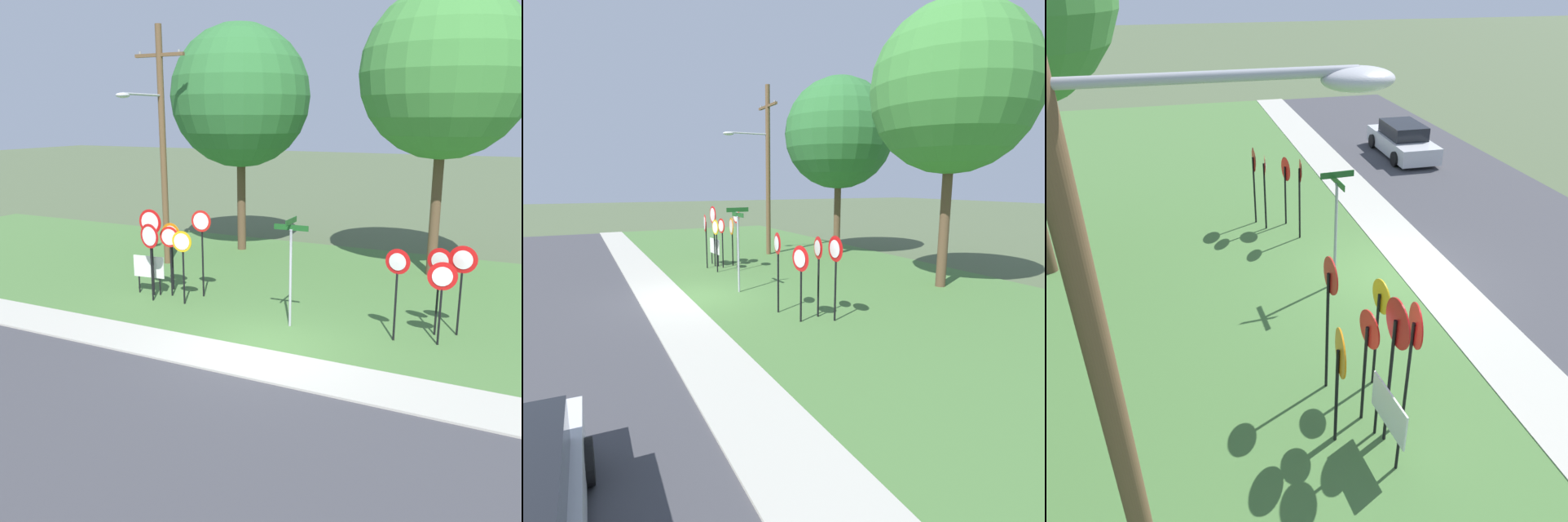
# 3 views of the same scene
# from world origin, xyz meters

# --- Properties ---
(ground_plane) EXTENTS (160.00, 160.00, 0.00)m
(ground_plane) POSITION_xyz_m (0.00, 0.00, 0.00)
(ground_plane) COLOR #4C5B3D
(road_asphalt) EXTENTS (44.00, 6.40, 0.01)m
(road_asphalt) POSITION_xyz_m (0.00, -4.80, 0.01)
(road_asphalt) COLOR #3D3D42
(road_asphalt) RESTS_ON ground_plane
(sidewalk_strip) EXTENTS (44.00, 1.60, 0.06)m
(sidewalk_strip) POSITION_xyz_m (0.00, -0.80, 0.03)
(sidewalk_strip) COLOR #ADAA9E
(sidewalk_strip) RESTS_ON ground_plane
(grass_median) EXTENTS (44.00, 12.00, 0.04)m
(grass_median) POSITION_xyz_m (0.00, 6.00, 0.02)
(grass_median) COLOR #477038
(grass_median) RESTS_ON ground_plane
(stop_sign_near_left) EXTENTS (0.75, 0.16, 2.43)m
(stop_sign_near_left) POSITION_xyz_m (-4.72, 1.97, 1.81)
(stop_sign_near_left) COLOR black
(stop_sign_near_left) RESTS_ON grass_median
(stop_sign_near_right) EXTENTS (0.66, 0.12, 2.26)m
(stop_sign_near_right) POSITION_xyz_m (-4.46, 2.65, 1.66)
(stop_sign_near_right) COLOR black
(stop_sign_near_right) RESTS_ON grass_median
(stop_sign_far_left) EXTENTS (0.67, 0.10, 2.78)m
(stop_sign_far_left) POSITION_xyz_m (-3.52, 3.03, 2.04)
(stop_sign_far_left) COLOR black
(stop_sign_far_left) RESTS_ON grass_median
(stop_sign_far_center) EXTENTS (0.79, 0.13, 2.24)m
(stop_sign_far_center) POSITION_xyz_m (-4.82, 3.25, 1.67)
(stop_sign_far_center) COLOR black
(stop_sign_far_center) RESTS_ON grass_median
(stop_sign_far_right) EXTENTS (0.64, 0.11, 2.28)m
(stop_sign_far_right) POSITION_xyz_m (-3.65, 2.12, 1.68)
(stop_sign_far_right) COLOR black
(stop_sign_far_right) RESTS_ON grass_median
(stop_sign_center_tall) EXTENTS (0.80, 0.10, 2.79)m
(stop_sign_center_tall) POSITION_xyz_m (-5.02, 2.44, 2.09)
(stop_sign_center_tall) COLOR black
(stop_sign_center_tall) RESTS_ON grass_median
(yield_sign_near_left) EXTENTS (0.64, 0.13, 2.41)m
(yield_sign_near_left) POSITION_xyz_m (2.81, 1.97, 1.82)
(yield_sign_near_left) COLOR black
(yield_sign_near_left) RESTS_ON grass_median
(yield_sign_near_right) EXTENTS (0.72, 0.10, 2.41)m
(yield_sign_near_right) POSITION_xyz_m (4.23, 3.05, 1.84)
(yield_sign_near_right) COLOR black
(yield_sign_near_right) RESTS_ON grass_median
(yield_sign_far_left) EXTENTS (0.72, 0.15, 2.15)m
(yield_sign_far_left) POSITION_xyz_m (3.88, 2.15, 1.63)
(yield_sign_far_left) COLOR black
(yield_sign_far_left) RESTS_ON grass_median
(yield_sign_far_right) EXTENTS (0.65, 0.13, 2.34)m
(yield_sign_far_right) POSITION_xyz_m (3.70, 2.82, 1.77)
(yield_sign_far_right) COLOR black
(yield_sign_far_right) RESTS_ON grass_median
(street_name_post) EXTENTS (0.96, 0.82, 2.99)m
(street_name_post) POSITION_xyz_m (0.01, 1.79, 1.82)
(street_name_post) COLOR #9EA0A8
(street_name_post) RESTS_ON grass_median
(utility_pole) EXTENTS (2.10, 2.57, 8.79)m
(utility_pole) POSITION_xyz_m (-7.05, 5.96, 4.79)
(utility_pole) COLOR brown
(utility_pole) RESTS_ON grass_median
(notice_board) EXTENTS (1.10, 0.12, 1.25)m
(notice_board) POSITION_xyz_m (-5.24, 2.54, 0.87)
(notice_board) COLOR black
(notice_board) RESTS_ON grass_median
(parked_sedan_distant) EXTENTS (4.33, 1.96, 1.39)m
(parked_sedan_distant) POSITION_xyz_m (9.62, -4.25, 0.64)
(parked_sedan_distant) COLOR silver
(parked_sedan_distant) RESTS_ON road_asphalt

